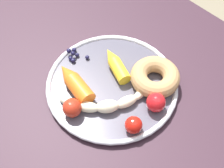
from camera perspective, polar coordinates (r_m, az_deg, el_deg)
dining_table at (r=0.82m, az=0.01°, el=-5.94°), size 1.09×0.81×0.70m
plate at (r=0.75m, az=0.00°, el=-0.13°), size 0.31×0.31×0.02m
banana at (r=0.71m, az=-0.92°, el=-3.43°), size 0.14×0.18×0.03m
carrot_orange at (r=0.74m, az=-6.76°, el=0.30°), size 0.12×0.06×0.04m
carrot_yellow at (r=0.77m, az=0.69°, el=3.55°), size 0.11×0.07×0.03m
donut at (r=0.75m, az=7.73°, el=1.28°), size 0.14×0.14×0.04m
blueberry_pile at (r=0.80m, az=-6.79°, el=5.20°), size 0.05×0.04×0.02m
tomato_near at (r=0.70m, az=7.88°, el=-3.29°), size 0.04×0.04×0.04m
tomato_mid at (r=0.70m, az=-7.17°, el=-4.26°), size 0.04×0.04×0.04m
tomato_far at (r=0.68m, az=3.88°, el=-7.35°), size 0.04×0.04×0.04m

